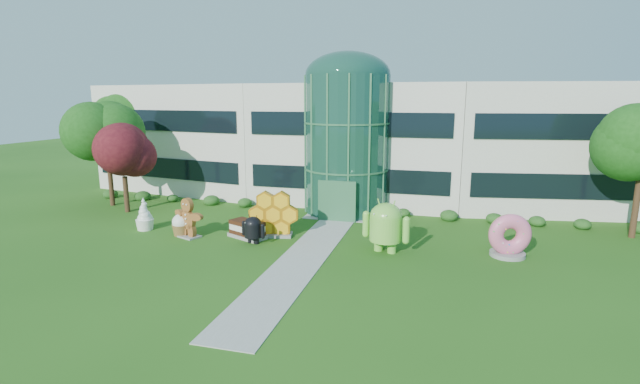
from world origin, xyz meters
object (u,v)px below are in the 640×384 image
(donut, at_px, (509,235))
(gingerbread, at_px, (188,217))
(android_black, at_px, (253,228))
(android_green, at_px, (386,223))

(donut, bearing_deg, gingerbread, 170.72)
(donut, relative_size, gingerbread, 0.89)
(android_black, xyz_separation_m, gingerbread, (-4.22, 0.07, 0.30))
(android_green, distance_m, donut, 6.47)
(gingerbread, bearing_deg, android_green, 23.55)
(android_green, distance_m, android_black, 7.59)
(android_black, relative_size, donut, 0.78)
(android_black, bearing_deg, donut, 19.52)
(android_black, height_order, donut, donut)
(gingerbread, bearing_deg, donut, 25.94)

